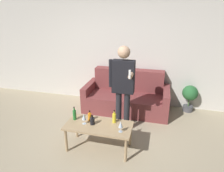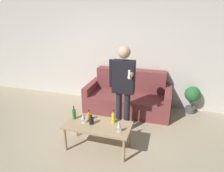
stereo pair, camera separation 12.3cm
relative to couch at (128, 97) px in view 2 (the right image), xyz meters
The scene contains 12 objects.
ground_plane 1.83m from the couch, 100.19° to the right, with size 16.00×16.00×0.00m, color tan.
wall_back 1.16m from the couch, 126.83° to the left, with size 8.00×0.06×2.70m.
couch is the anchor object (origin of this frame).
coffee_table 1.56m from the couch, 96.92° to the right, with size 1.09×0.52×0.45m.
bottle_orange 1.59m from the couch, 100.70° to the right, with size 0.08×0.08×0.16m.
bottle_green 1.42m from the couch, 88.33° to the right, with size 0.06×0.06×0.22m.
bottle_dark 1.62m from the couch, 113.32° to the right, with size 0.06×0.06×0.24m.
bottle_yellow 1.50m from the couch, 104.80° to the right, with size 0.06×0.06×0.17m.
wine_glass_near 1.64m from the couch, 105.31° to the right, with size 0.07×0.07×0.18m.
wine_glass_far 1.67m from the couch, 83.06° to the right, with size 0.07×0.07×0.18m.
person_standing_front 1.11m from the couch, 85.02° to the right, with size 0.47×0.42×1.65m.
potted_plant 1.43m from the couch, ahead, with size 0.34×0.34×0.62m.
Camera 2 is at (1.16, -2.41, 2.22)m, focal length 32.00 mm.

